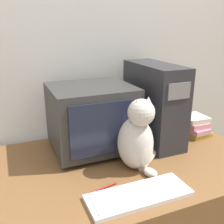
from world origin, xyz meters
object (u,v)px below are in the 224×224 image
(computer_tower, at_px, (154,103))
(book_stack, at_px, (194,125))
(pen, at_px, (103,188))
(keyboard, at_px, (139,195))
(cat, at_px, (137,139))
(crt_monitor, at_px, (92,118))

(computer_tower, height_order, book_stack, computer_tower)
(computer_tower, bearing_deg, pen, -141.95)
(keyboard, height_order, book_stack, book_stack)
(computer_tower, distance_m, pen, 0.63)
(computer_tower, xyz_separation_m, pen, (-0.46, -0.36, -0.23))
(book_stack, bearing_deg, cat, -156.90)
(cat, distance_m, pen, 0.28)
(book_stack, distance_m, pen, 0.82)
(computer_tower, relative_size, keyboard, 1.06)
(book_stack, height_order, pen, book_stack)
(crt_monitor, xyz_separation_m, cat, (0.13, -0.28, -0.03))
(cat, relative_size, pen, 2.71)
(book_stack, xyz_separation_m, pen, (-0.75, -0.33, -0.06))
(crt_monitor, bearing_deg, computer_tower, -3.38)
(crt_monitor, relative_size, keyboard, 0.99)
(computer_tower, distance_m, cat, 0.36)
(computer_tower, bearing_deg, crt_monitor, 176.62)
(crt_monitor, bearing_deg, cat, -64.49)
(crt_monitor, xyz_separation_m, computer_tower, (0.38, -0.02, 0.04))
(pen, bearing_deg, keyboard, -43.40)
(keyboard, bearing_deg, book_stack, 34.62)
(pen, bearing_deg, book_stack, 23.65)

